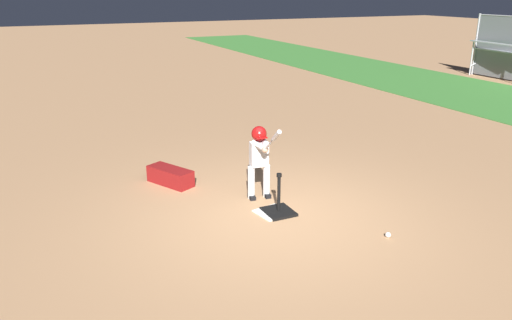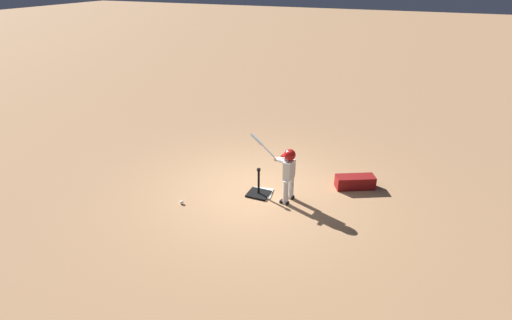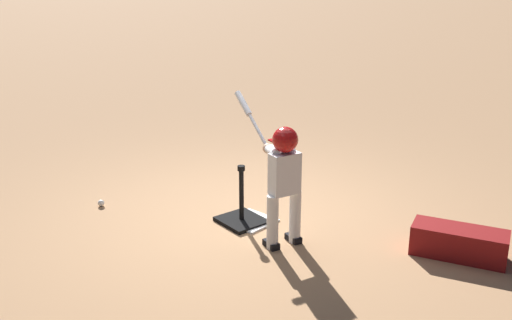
% 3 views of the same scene
% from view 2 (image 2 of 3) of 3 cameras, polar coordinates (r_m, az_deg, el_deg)
% --- Properties ---
extents(ground_plane, '(90.00, 90.00, 0.00)m').
position_cam_2_polar(ground_plane, '(8.68, -0.24, -4.42)').
color(ground_plane, '#AD7F56').
extents(home_plate, '(0.51, 0.51, 0.02)m').
position_cam_2_polar(home_plate, '(8.58, 0.84, -4.72)').
color(home_plate, white).
rests_on(home_plate, ground_plane).
extents(batting_tee, '(0.46, 0.41, 0.62)m').
position_cam_2_polar(batting_tee, '(8.50, 0.38, -4.53)').
color(batting_tee, black).
rests_on(batting_tee, ground_plane).
extents(batter_child, '(1.01, 0.38, 1.34)m').
position_cam_2_polar(batter_child, '(8.00, 4.52, -1.18)').
color(batter_child, silver).
rests_on(batter_child, ground_plane).
extents(baseball, '(0.07, 0.07, 0.07)m').
position_cam_2_polar(baseball, '(8.33, -10.57, -5.98)').
color(baseball, white).
rests_on(baseball, ground_plane).
extents(equipment_bag, '(0.89, 0.67, 0.28)m').
position_cam_2_polar(equipment_bag, '(9.00, 13.97, -3.06)').
color(equipment_bag, maroon).
rests_on(equipment_bag, ground_plane).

